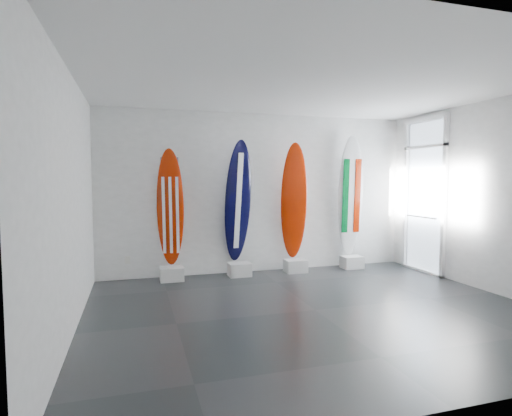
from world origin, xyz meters
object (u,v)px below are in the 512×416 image
object	(u,v)px
surfboard_usa	(170,208)
surfboard_navy	(238,202)
surfboard_italy	(350,196)
surfboard_swiss	(294,201)

from	to	relation	value
surfboard_usa	surfboard_navy	distance (m)	1.22
surfboard_usa	surfboard_italy	world-z (taller)	surfboard_italy
surfboard_swiss	surfboard_navy	bearing A→B (deg)	-167.65
surfboard_usa	surfboard_italy	xyz separation A→B (m)	(3.52, 0.00, 0.17)
surfboard_swiss	surfboard_italy	size ratio (longest dim) A/B	0.93
surfboard_usa	surfboard_swiss	xyz separation A→B (m)	(2.32, 0.00, 0.08)
surfboard_usa	surfboard_navy	size ratio (longest dim) A/B	0.92
surfboard_usa	surfboard_swiss	size ratio (longest dim) A/B	0.93
surfboard_italy	surfboard_swiss	bearing A→B (deg)	-178.40
surfboard_navy	surfboard_swiss	distance (m)	1.10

